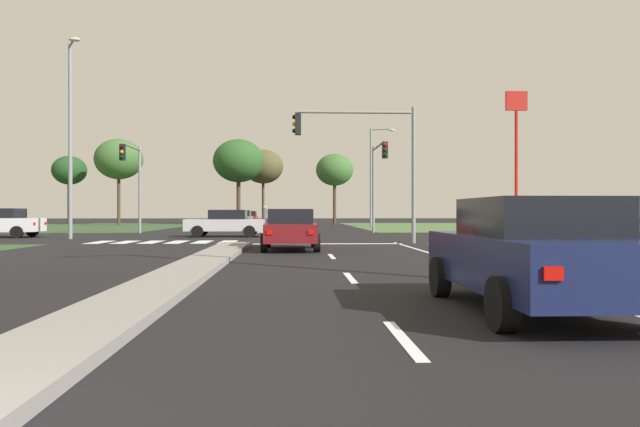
% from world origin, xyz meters
% --- Properties ---
extents(ground_plane, '(200.00, 200.00, 0.00)m').
position_xyz_m(ground_plane, '(0.00, 30.00, 0.00)').
color(ground_plane, black).
extents(grass_verge_far_right, '(35.00, 35.00, 0.01)m').
position_xyz_m(grass_verge_far_right, '(25.50, 54.50, 0.00)').
color(grass_verge_far_right, '#476B38').
rests_on(grass_verge_far_right, ground).
extents(median_island_near, '(1.20, 22.00, 0.14)m').
position_xyz_m(median_island_near, '(0.00, 11.00, 0.07)').
color(median_island_near, gray).
rests_on(median_island_near, ground).
extents(median_island_far, '(1.20, 36.00, 0.14)m').
position_xyz_m(median_island_far, '(0.00, 55.00, 0.07)').
color(median_island_far, '#ADA89E').
rests_on(median_island_far, ground).
extents(lane_dash_near, '(0.14, 2.00, 0.01)m').
position_xyz_m(lane_dash_near, '(3.50, 3.67, 0.01)').
color(lane_dash_near, silver).
rests_on(lane_dash_near, ground).
extents(lane_dash_second, '(0.14, 2.00, 0.01)m').
position_xyz_m(lane_dash_second, '(3.50, 9.67, 0.01)').
color(lane_dash_second, silver).
rests_on(lane_dash_second, ground).
extents(lane_dash_third, '(0.14, 2.00, 0.01)m').
position_xyz_m(lane_dash_third, '(3.50, 15.67, 0.01)').
color(lane_dash_third, silver).
rests_on(lane_dash_third, ground).
extents(edge_line_right, '(0.14, 24.00, 0.01)m').
position_xyz_m(edge_line_right, '(6.85, 12.00, 0.01)').
color(edge_line_right, silver).
rests_on(edge_line_right, ground).
extents(stop_bar_near, '(6.40, 0.50, 0.01)m').
position_xyz_m(stop_bar_near, '(3.80, 23.00, 0.01)').
color(stop_bar_near, silver).
rests_on(stop_bar_near, ground).
extents(crosswalk_bar_near, '(0.70, 2.80, 0.01)m').
position_xyz_m(crosswalk_bar_near, '(-6.40, 24.80, 0.01)').
color(crosswalk_bar_near, silver).
rests_on(crosswalk_bar_near, ground).
extents(crosswalk_bar_second, '(0.70, 2.80, 0.01)m').
position_xyz_m(crosswalk_bar_second, '(-5.25, 24.80, 0.01)').
color(crosswalk_bar_second, silver).
rests_on(crosswalk_bar_second, ground).
extents(crosswalk_bar_third, '(0.70, 2.80, 0.01)m').
position_xyz_m(crosswalk_bar_third, '(-4.10, 24.80, 0.01)').
color(crosswalk_bar_third, silver).
rests_on(crosswalk_bar_third, ground).
extents(crosswalk_bar_fourth, '(0.70, 2.80, 0.01)m').
position_xyz_m(crosswalk_bar_fourth, '(-2.95, 24.80, 0.01)').
color(crosswalk_bar_fourth, silver).
rests_on(crosswalk_bar_fourth, ground).
extents(crosswalk_bar_fifth, '(0.70, 2.80, 0.01)m').
position_xyz_m(crosswalk_bar_fifth, '(-1.80, 24.80, 0.01)').
color(crosswalk_bar_fifth, silver).
rests_on(crosswalk_bar_fifth, ground).
extents(crosswalk_bar_sixth, '(0.70, 2.80, 0.01)m').
position_xyz_m(crosswalk_bar_sixth, '(-0.65, 24.80, 0.01)').
color(crosswalk_bar_sixth, silver).
rests_on(crosswalk_bar_sixth, ground).
extents(car_silver_near, '(4.41, 1.99, 1.49)m').
position_xyz_m(car_silver_near, '(-1.41, 30.82, 0.76)').
color(car_silver_near, '#B7B7BC').
rests_on(car_silver_near, ground).
extents(car_grey_second, '(2.01, 4.42, 1.53)m').
position_xyz_m(car_grey_second, '(-2.36, 51.89, 0.78)').
color(car_grey_second, slate).
rests_on(car_grey_second, ground).
extents(car_maroon_fourth, '(2.01, 4.42, 1.47)m').
position_xyz_m(car_maroon_fourth, '(2.23, 19.04, 0.76)').
color(car_maroon_fourth, maroon).
rests_on(car_maroon_fourth, ground).
extents(car_red_fifth, '(2.01, 4.17, 1.48)m').
position_xyz_m(car_red_fifth, '(-2.36, 60.25, 0.76)').
color(car_red_fifth, '#A31919').
rests_on(car_red_fifth, ground).
extents(car_navy_sixth, '(2.09, 4.54, 1.56)m').
position_xyz_m(car_navy_sixth, '(5.63, 5.41, 0.80)').
color(car_navy_sixth, '#161E47').
rests_on(car_navy_sixth, ground).
extents(car_black_seventh, '(1.99, 4.56, 1.46)m').
position_xyz_m(car_black_seventh, '(-2.31, 44.60, 0.75)').
color(car_black_seventh, black).
rests_on(car_black_seventh, ground).
extents(traffic_signal_near_right, '(5.42, 0.32, 5.97)m').
position_xyz_m(traffic_signal_near_right, '(5.68, 23.40, 4.14)').
color(traffic_signal_near_right, gray).
rests_on(traffic_signal_near_right, ground).
extents(traffic_signal_far_left, '(0.32, 4.27, 5.63)m').
position_xyz_m(traffic_signal_far_left, '(-7.60, 35.08, 3.85)').
color(traffic_signal_far_left, gray).
rests_on(traffic_signal_far_left, ground).
extents(traffic_signal_far_right, '(0.32, 5.31, 5.71)m').
position_xyz_m(traffic_signal_far_right, '(7.60, 34.68, 3.97)').
color(traffic_signal_far_right, gray).
rests_on(traffic_signal_far_right, ground).
extents(street_lamp_second, '(1.13, 1.71, 9.91)m').
position_xyz_m(street_lamp_second, '(-8.91, 28.14, 5.47)').
color(street_lamp_second, gray).
rests_on(street_lamp_second, ground).
extents(street_lamp_third, '(2.09, 0.80, 8.51)m').
position_xyz_m(street_lamp_third, '(9.15, 48.35, 4.78)').
color(street_lamp_third, gray).
rests_on(street_lamp_third, ground).
extents(pedestrian_at_median, '(0.34, 0.34, 1.72)m').
position_xyz_m(pedestrian_at_median, '(0.13, 43.26, 1.18)').
color(pedestrian_at_median, maroon).
rests_on(pedestrian_at_median, median_island_far).
extents(fastfood_pole_sign, '(1.80, 0.40, 11.49)m').
position_xyz_m(fastfood_pole_sign, '(21.01, 46.81, 8.38)').
color(fastfood_pole_sign, red).
rests_on(fastfood_pole_sign, ground).
extents(treeline_near, '(3.80, 3.80, 7.70)m').
position_xyz_m(treeline_near, '(-22.90, 66.13, 6.02)').
color(treeline_near, '#423323').
rests_on(treeline_near, ground).
extents(treeline_second, '(5.07, 5.07, 9.19)m').
position_xyz_m(treeline_second, '(-16.35, 62.42, 7.01)').
color(treeline_second, '#423323').
rests_on(treeline_second, ground).
extents(treeline_third, '(5.52, 5.52, 9.31)m').
position_xyz_m(treeline_third, '(-3.64, 63.06, 6.93)').
color(treeline_third, '#423323').
rests_on(treeline_third, ground).
extents(treeline_fourth, '(4.72, 4.72, 8.74)m').
position_xyz_m(treeline_fourth, '(-1.22, 68.24, 6.71)').
color(treeline_fourth, '#423323').
rests_on(treeline_fourth, ground).
extents(treeline_fifth, '(4.11, 4.11, 7.77)m').
position_xyz_m(treeline_fifth, '(6.87, 63.18, 5.98)').
color(treeline_fifth, '#423323').
rests_on(treeline_fifth, ground).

